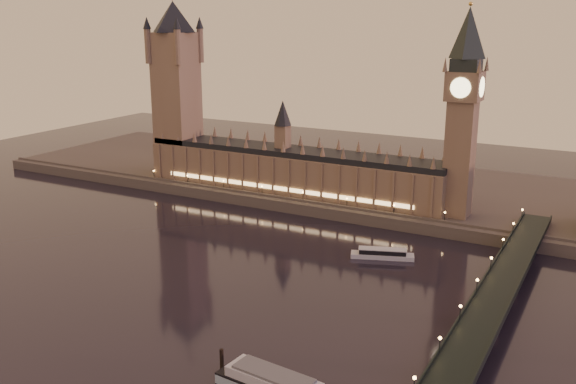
{
  "coord_description": "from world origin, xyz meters",
  "views": [
    {
      "loc": [
        126.95,
        -192.25,
        104.14
      ],
      "look_at": [
        3.92,
        35.0,
        32.52
      ],
      "focal_mm": 40.0,
      "sensor_mm": 36.0,
      "label": 1
    }
  ],
  "objects": [
    {
      "name": "far_embankment",
      "position": [
        30.0,
        165.0,
        3.0
      ],
      "size": [
        560.0,
        130.0,
        6.0
      ],
      "primitive_type": "cube",
      "color": "#423D35",
      "rests_on": "ground"
    },
    {
      "name": "westminster_bridge",
      "position": [
        91.61,
        0.0,
        5.52
      ],
      "size": [
        13.2,
        260.0,
        15.3
      ],
      "color": "black",
      "rests_on": "ground"
    },
    {
      "name": "big_ben",
      "position": [
        53.99,
        120.99,
        63.95
      ],
      "size": [
        17.68,
        17.68,
        104.0
      ],
      "color": "brown",
      "rests_on": "ground"
    },
    {
      "name": "moored_barge",
      "position": [
        47.08,
        -53.32,
        3.15
      ],
      "size": [
        40.53,
        13.42,
        7.47
      ],
      "rotation": [
        0.0,
        0.0,
        -0.1
      ],
      "color": "#9AB7C4",
      "rests_on": "ground"
    },
    {
      "name": "cruise_boat_a",
      "position": [
        37.08,
        61.61,
        1.95
      ],
      "size": [
        28.09,
        15.07,
        4.43
      ],
      "rotation": [
        0.0,
        0.0,
        0.35
      ],
      "color": "silver",
      "rests_on": "ground"
    },
    {
      "name": "palace_of_westminster",
      "position": [
        -40.12,
        120.99,
        21.71
      ],
      "size": [
        180.0,
        26.62,
        52.0
      ],
      "color": "brown",
      "rests_on": "ground"
    },
    {
      "name": "victoria_tower",
      "position": [
        -120.0,
        121.0,
        65.79
      ],
      "size": [
        31.68,
        31.68,
        118.0
      ],
      "color": "brown",
      "rests_on": "ground"
    },
    {
      "name": "ground",
      "position": [
        0.0,
        0.0,
        0.0
      ],
      "size": [
        700.0,
        700.0,
        0.0
      ],
      "primitive_type": "plane",
      "color": "black",
      "rests_on": "ground"
    }
  ]
}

